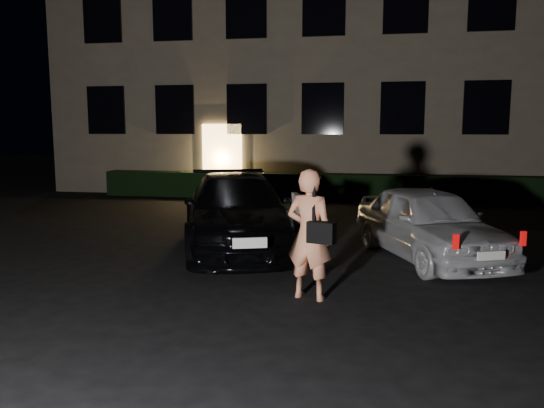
# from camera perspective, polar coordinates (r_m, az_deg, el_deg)

# --- Properties ---
(ground) EXTENTS (80.00, 80.00, 0.00)m
(ground) POSITION_cam_1_polar(r_m,az_deg,el_deg) (7.59, -1.78, -9.60)
(ground) COLOR black
(ground) RESTS_ON ground
(building) EXTENTS (20.00, 8.11, 12.00)m
(building) POSITION_cam_1_polar(r_m,az_deg,el_deg) (22.43, 6.46, 17.42)
(building) COLOR #716051
(building) RESTS_ON ground
(hedge) EXTENTS (15.00, 0.70, 0.85)m
(hedge) POSITION_cam_1_polar(r_m,az_deg,el_deg) (17.74, 5.23, 1.89)
(hedge) COLOR black
(hedge) RESTS_ON ground
(sedan) EXTENTS (3.44, 5.28, 1.42)m
(sedan) POSITION_cam_1_polar(r_m,az_deg,el_deg) (10.40, -3.84, -0.79)
(sedan) COLOR black
(sedan) RESTS_ON ground
(hatch) EXTENTS (2.85, 4.12, 1.30)m
(hatch) POSITION_cam_1_polar(r_m,az_deg,el_deg) (9.85, 16.46, -1.95)
(hatch) COLOR silver
(hatch) RESTS_ON ground
(man) EXTENTS (0.75, 0.61, 1.79)m
(man) POSITION_cam_1_polar(r_m,az_deg,el_deg) (7.18, 4.09, -3.26)
(man) COLOR #E38862
(man) RESTS_ON ground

